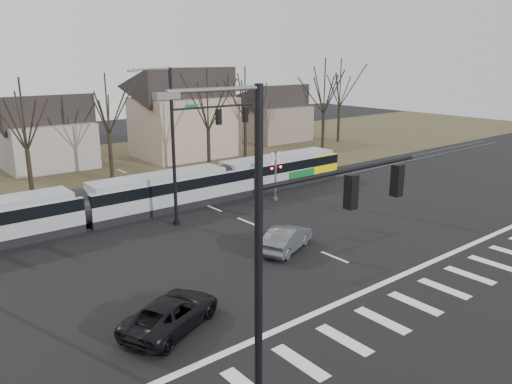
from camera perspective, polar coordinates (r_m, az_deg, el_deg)
ground at (r=27.26m, az=12.09°, el=-8.55°), size 140.00×140.00×0.00m
grass_verge at (r=52.49m, az=-15.98°, el=2.70°), size 140.00×28.00×0.01m
crosswalk at (r=25.21m, az=19.26°, el=-11.12°), size 27.00×2.60×0.01m
stop_line at (r=26.28m, az=15.17°, el=-9.67°), size 28.00×0.35×0.01m
lane_dashes at (r=38.64m, az=-6.53°, el=-1.17°), size 0.18×30.00×0.01m
rail_pair at (r=38.47m, az=-6.37°, el=-1.20°), size 90.00×1.52×0.06m
tram at (r=36.59m, az=-11.18°, el=0.07°), size 35.33×2.62×2.68m
sedan at (r=28.90m, az=3.50°, el=-5.32°), size 4.63×5.39×1.42m
suv at (r=21.31m, az=-9.66°, el=-13.48°), size 5.78×6.43×1.33m
signal_pole_near_left at (r=14.19m, az=5.32°, el=-5.99°), size 9.28×0.44×10.20m
signal_pole_far at (r=33.25m, az=-7.07°, el=6.21°), size 9.28×0.44×10.20m
rail_crossing_signal at (r=38.55m, az=2.25°, el=1.77°), size 1.08×0.36×4.00m
tree_row at (r=47.13m, az=-11.25°, el=7.80°), size 59.20×7.20×10.00m
house_b at (r=53.93m, az=-22.89°, el=6.70°), size 8.64×7.56×7.65m
house_c at (r=56.57m, az=-8.29°, el=9.35°), size 10.80×8.64×10.10m
house_d at (r=67.08m, az=2.05°, el=9.30°), size 8.64×7.56×7.65m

